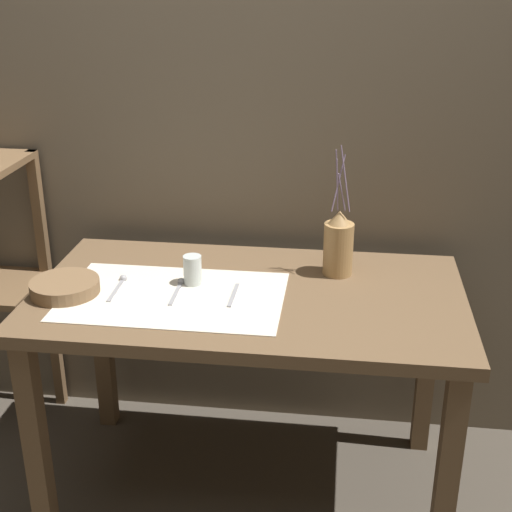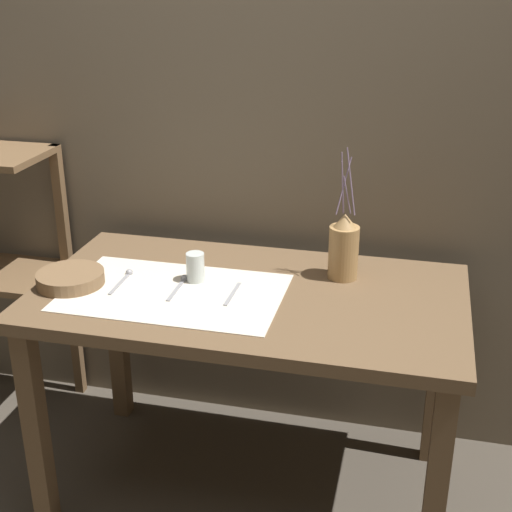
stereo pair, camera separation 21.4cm
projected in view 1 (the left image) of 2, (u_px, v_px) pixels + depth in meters
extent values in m
plane|color=#473F35|center=(249.00, 486.00, 2.48)|extent=(12.00, 12.00, 0.00)
cube|color=#6B5E4C|center=(267.00, 115.00, 2.45)|extent=(7.00, 0.06, 2.40)
cube|color=brown|center=(248.00, 297.00, 2.20)|extent=(1.32, 0.74, 0.04)
cube|color=brown|center=(36.00, 444.00, 2.13)|extent=(0.06, 0.06, 0.71)
cube|color=brown|center=(447.00, 479.00, 1.99)|extent=(0.06, 0.06, 0.71)
cube|color=brown|center=(103.00, 342.00, 2.70)|extent=(0.06, 0.06, 0.71)
cube|color=brown|center=(427.00, 364.00, 2.55)|extent=(0.06, 0.06, 0.71)
cube|color=brown|center=(48.00, 285.00, 2.75)|extent=(0.04, 0.04, 1.06)
cube|color=beige|center=(174.00, 296.00, 2.16)|extent=(0.67, 0.42, 0.00)
cylinder|color=#A87F4C|center=(338.00, 249.00, 2.28)|extent=(0.10, 0.10, 0.17)
cone|color=#A87F4C|center=(340.00, 217.00, 2.24)|extent=(0.07, 0.07, 0.04)
cylinder|color=slate|center=(337.00, 185.00, 2.19)|extent=(0.01, 0.02, 0.17)
cylinder|color=slate|center=(338.00, 183.00, 2.20)|extent=(0.04, 0.05, 0.17)
cylinder|color=slate|center=(337.00, 180.00, 2.20)|extent=(0.02, 0.02, 0.19)
cylinder|color=slate|center=(342.00, 192.00, 2.21)|extent=(0.03, 0.01, 0.12)
cylinder|color=slate|center=(345.00, 179.00, 2.19)|extent=(0.04, 0.03, 0.20)
cylinder|color=brown|center=(65.00, 287.00, 2.17)|extent=(0.21, 0.21, 0.04)
cylinder|color=silver|center=(193.00, 270.00, 2.22)|extent=(0.06, 0.06, 0.09)
cube|color=#939399|center=(116.00, 290.00, 2.19)|extent=(0.02, 0.16, 0.00)
sphere|color=#939399|center=(123.00, 278.00, 2.26)|extent=(0.02, 0.02, 0.02)
cube|color=#939399|center=(176.00, 293.00, 2.17)|extent=(0.01, 0.16, 0.00)
sphere|color=#939399|center=(181.00, 282.00, 2.24)|extent=(0.02, 0.02, 0.02)
cube|color=#939399|center=(233.00, 295.00, 2.16)|extent=(0.01, 0.16, 0.00)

